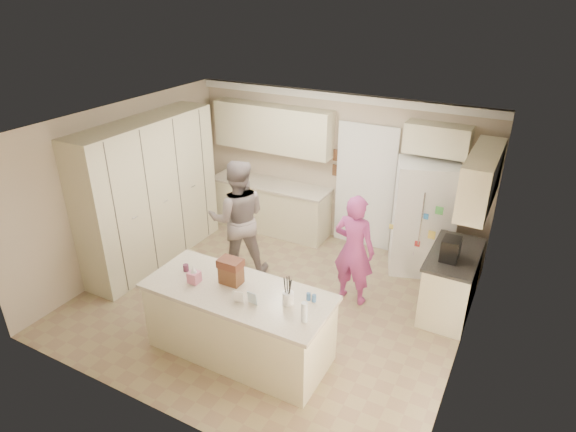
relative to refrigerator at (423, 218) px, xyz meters
The scene contains 41 objects.
floor 2.68m from the refrigerator, 130.55° to the right, with size 5.20×4.60×0.02m, color #90805B.
ceiling 3.04m from the refrigerator, 130.55° to the right, with size 5.20×4.60×0.02m, color white.
wall_back 1.73m from the refrigerator, 166.42° to the left, with size 5.20×0.02×2.60m, color #C0AE95.
wall_front 4.55m from the refrigerator, 111.19° to the right, with size 5.20×0.02×2.60m, color #C0AE95.
wall_left 4.68m from the refrigerator, 155.74° to the right, with size 0.02×4.60×2.60m, color #C0AE95.
wall_right 2.18m from the refrigerator, 63.08° to the right, with size 0.02×4.60×2.60m, color #C0AE95.
crown_back 2.34m from the refrigerator, 168.08° to the left, with size 5.20×0.08×0.12m, color white.
pantry_bank 4.30m from the refrigerator, 156.47° to the right, with size 0.60×2.60×2.35m, color beige.
back_base_cab 2.83m from the refrigerator, behind, with size 2.20×0.60×0.88m, color beige.
back_countertop 2.79m from the refrigerator, behind, with size 2.24×0.63×0.04m, color beige.
back_upper_cab 2.97m from the refrigerator, behind, with size 2.20×0.35×0.80m, color beige.
doorway_opening 1.16m from the refrigerator, 161.42° to the left, with size 0.90×0.06×2.10m, color black.
doorway_casing 1.15m from the refrigerator, 163.10° to the left, with size 1.02×0.03×2.22m, color white.
wall_frame_upper 1.78m from the refrigerator, 167.60° to the left, with size 0.15×0.02×0.20m, color brown.
wall_frame_lower 1.70m from the refrigerator, 167.60° to the left, with size 0.15×0.02×0.20m, color brown.
refrigerator is the anchor object (origin of this frame).
fridge_seam 0.35m from the refrigerator, 90.00° to the right, with size 0.01×0.02×1.78m, color gray.
fridge_dispenser 0.49m from the refrigerator, 121.08° to the right, with size 0.22×0.03×0.35m, color black.
fridge_handle_l 0.40m from the refrigerator, 97.70° to the right, with size 0.02×0.02×0.85m, color silver.
fridge_handle_r 0.40m from the refrigerator, 82.30° to the right, with size 0.02×0.02×0.85m, color silver.
over_fridge_cab 1.22m from the refrigerator, 86.70° to the left, with size 0.95×0.35×0.45m, color beige.
right_base_cab 1.22m from the refrigerator, 54.09° to the right, with size 0.60×1.20×0.88m, color beige.
right_countertop 1.12m from the refrigerator, 54.50° to the right, with size 0.63×1.24×0.04m, color #2D2B28.
right_upper_cab 1.49m from the refrigerator, 42.23° to the right, with size 0.35×1.50×0.70m, color beige.
coffee_maker 1.28m from the refrigerator, 61.22° to the right, with size 0.22×0.28×0.30m, color black.
island_base 3.37m from the refrigerator, 115.50° to the right, with size 2.20×0.90×0.88m, color beige.
island_top 3.34m from the refrigerator, 115.50° to the right, with size 2.28×0.96×0.05m, color beige.
utensil_crock 3.07m from the refrigerator, 104.88° to the right, with size 0.13×0.13×0.15m, color white.
tissue_box 3.70m from the refrigerator, 122.55° to the right, with size 0.13×0.13×0.14m, color #CA6C8C.
tissue_plume 3.70m from the refrigerator, 122.55° to the right, with size 0.08×0.08×0.08m, color white.
dollhouse_body 3.32m from the refrigerator, 118.58° to the right, with size 0.26×0.18×0.22m, color brown.
dollhouse_roof 3.33m from the refrigerator, 118.58° to the right, with size 0.28×0.20×0.10m, color #592D1E.
jam_jar 3.71m from the refrigerator, 127.05° to the right, with size 0.07×0.07×0.09m, color #59263F.
greeting_card_a 3.46m from the refrigerator, 111.83° to the right, with size 0.12×0.01×0.16m, color white.
greeting_card_b 3.36m from the refrigerator, 109.78° to the right, with size 0.12×0.01×0.16m, color silver.
water_bottle 3.21m from the refrigerator, 98.76° to the right, with size 0.07×0.07×0.24m, color silver.
shaker_salt 2.86m from the refrigerator, 102.47° to the right, with size 0.05×0.05×0.09m, color #345F94.
shaker_pepper 2.85m from the refrigerator, 101.09° to the right, with size 0.05×0.05×0.09m, color #345F94.
teen_boy 2.86m from the refrigerator, 150.15° to the right, with size 0.91×0.71×1.86m, color gray.
teen_girl 1.46m from the refrigerator, 115.69° to the right, with size 0.60×0.39×1.65m, color #A8387E.
fridge_magnets 0.36m from the refrigerator, 90.00° to the right, with size 0.76×0.02×1.44m, color tan, non-canonical shape.
Camera 1 is at (2.94, -4.96, 4.17)m, focal length 30.00 mm.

